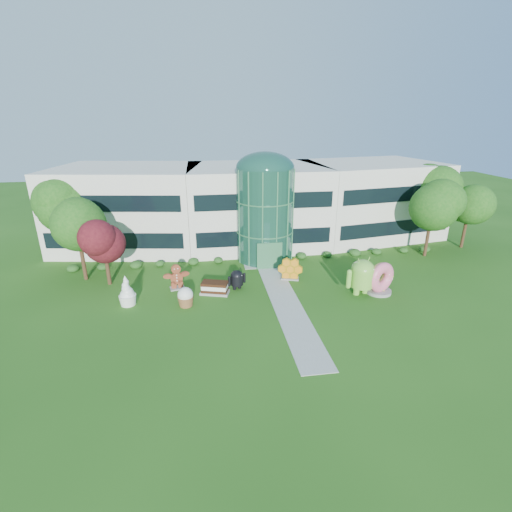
{
  "coord_description": "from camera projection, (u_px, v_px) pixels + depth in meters",
  "views": [
    {
      "loc": [
        -6.67,
        -25.75,
        14.85
      ],
      "look_at": [
        -1.84,
        6.0,
        2.6
      ],
      "focal_mm": 26.0,
      "sensor_mm": 36.0,
      "label": 1
    }
  ],
  "objects": [
    {
      "name": "gingerbread",
      "position": [
        176.0,
        277.0,
        33.45
      ],
      "size": [
        2.74,
        1.52,
        2.39
      ],
      "primitive_type": null,
      "rotation": [
        0.0,
        0.0,
        0.21
      ],
      "color": "maroon",
      "rests_on": "ground"
    },
    {
      "name": "ground",
      "position": [
        290.0,
        311.0,
        30.02
      ],
      "size": [
        140.0,
        140.0,
        0.0
      ],
      "primitive_type": "plane",
      "color": "#215114",
      "rests_on": "ground"
    },
    {
      "name": "building",
      "position": [
        256.0,
        205.0,
        44.99
      ],
      "size": [
        46.0,
        15.0,
        9.3
      ],
      "primitive_type": null,
      "color": "beige",
      "rests_on": "ground"
    },
    {
      "name": "android_green",
      "position": [
        362.0,
        274.0,
        32.29
      ],
      "size": [
        3.67,
        2.82,
        3.72
      ],
      "primitive_type": null,
      "rotation": [
        0.0,
        0.0,
        0.21
      ],
      "color": "#73BB3C",
      "rests_on": "ground"
    },
    {
      "name": "walkway",
      "position": [
        284.0,
        299.0,
        31.86
      ],
      "size": [
        2.4,
        20.0,
        0.04
      ],
      "primitive_type": "cube",
      "color": "#9E9E93",
      "rests_on": "ground"
    },
    {
      "name": "cupcake",
      "position": [
        185.0,
        297.0,
        30.54
      ],
      "size": [
        1.5,
        1.5,
        1.65
      ],
      "primitive_type": null,
      "rotation": [
        0.0,
        0.0,
        -0.1
      ],
      "color": "white",
      "rests_on": "ground"
    },
    {
      "name": "froyo",
      "position": [
        127.0,
        291.0,
        30.55
      ],
      "size": [
        1.94,
        1.94,
        2.59
      ],
      "primitive_type": null,
      "rotation": [
        0.0,
        0.0,
        0.34
      ],
      "color": "white",
      "rests_on": "ground"
    },
    {
      "name": "android_black",
      "position": [
        237.0,
        278.0,
        33.45
      ],
      "size": [
        2.19,
        1.86,
        2.11
      ],
      "primitive_type": null,
      "rotation": [
        0.0,
        0.0,
        0.39
      ],
      "color": "black",
      "rests_on": "ground"
    },
    {
      "name": "trees_backdrop",
      "position": [
        263.0,
        219.0,
        40.53
      ],
      "size": [
        52.0,
        8.0,
        8.4
      ],
      "primitive_type": null,
      "color": "#174E13",
      "rests_on": "ground"
    },
    {
      "name": "honeycomb",
      "position": [
        290.0,
        270.0,
        35.46
      ],
      "size": [
        2.65,
        1.55,
        1.96
      ],
      "primitive_type": null,
      "rotation": [
        0.0,
        0.0,
        -0.28
      ],
      "color": "orange",
      "rests_on": "ground"
    },
    {
      "name": "atrium",
      "position": [
        265.0,
        215.0,
        39.36
      ],
      "size": [
        6.0,
        6.0,
        9.8
      ],
      "primitive_type": "cylinder",
      "color": "#194738",
      "rests_on": "ground"
    },
    {
      "name": "donut",
      "position": [
        380.0,
        277.0,
        32.62
      ],
      "size": [
        3.12,
        2.32,
        2.93
      ],
      "primitive_type": null,
      "rotation": [
        0.0,
        0.0,
        0.39
      ],
      "color": "#DA536D",
      "rests_on": "ground"
    },
    {
      "name": "ice_cream_sandwich",
      "position": [
        215.0,
        288.0,
        32.75
      ],
      "size": [
        2.74,
        1.9,
        1.11
      ],
      "primitive_type": null,
      "rotation": [
        0.0,
        0.0,
        -0.29
      ],
      "color": "black",
      "rests_on": "ground"
    },
    {
      "name": "tree_red",
      "position": [
        105.0,
        254.0,
        33.7
      ],
      "size": [
        4.0,
        4.0,
        6.0
      ],
      "primitive_type": null,
      "color": "#3F0C14",
      "rests_on": "ground"
    }
  ]
}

